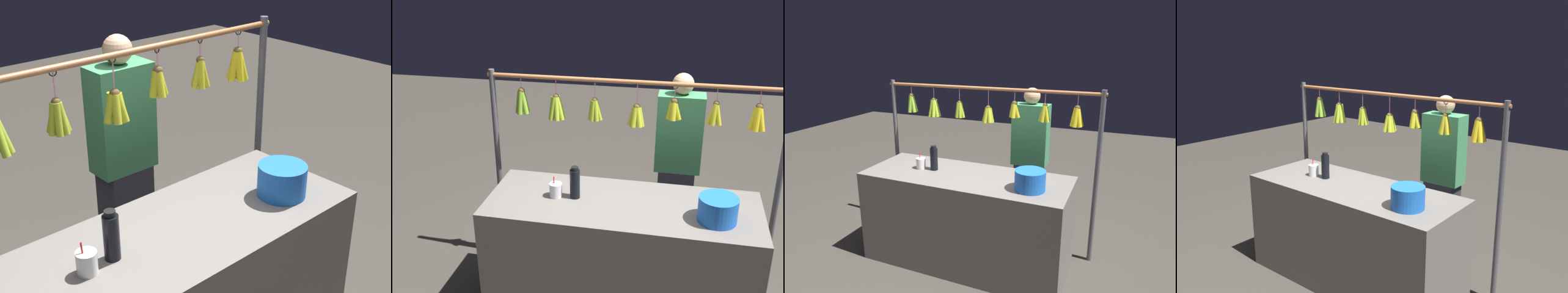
% 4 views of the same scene
% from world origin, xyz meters
% --- Properties ---
extents(ground_plane, '(12.00, 12.00, 0.00)m').
position_xyz_m(ground_plane, '(0.00, 0.00, 0.00)').
color(ground_plane, '#3C3831').
extents(market_counter, '(1.88, 0.71, 0.88)m').
position_xyz_m(market_counter, '(0.00, 0.00, 0.44)').
color(market_counter, '#66605B').
rests_on(market_counter, ground).
extents(display_rack, '(2.23, 0.13, 1.65)m').
position_xyz_m(display_rack, '(0.01, -0.47, 1.22)').
color(display_rack, '#4C4C51').
rests_on(display_rack, ground).
extents(water_bottle, '(0.07, 0.07, 0.23)m').
position_xyz_m(water_bottle, '(0.34, -0.02, 0.99)').
color(water_bottle, black).
rests_on(water_bottle, market_counter).
extents(blue_bucket, '(0.25, 0.25, 0.17)m').
position_xyz_m(blue_bucket, '(-0.62, 0.10, 0.96)').
color(blue_bucket, blue).
rests_on(blue_bucket, market_counter).
extents(drink_cup, '(0.09, 0.09, 0.15)m').
position_xyz_m(drink_cup, '(0.47, -0.00, 0.93)').
color(drink_cup, silver).
rests_on(drink_cup, market_counter).
extents(vendor_person, '(0.38, 0.20, 1.58)m').
position_xyz_m(vendor_person, '(-0.34, -0.90, 0.78)').
color(vendor_person, '#2D2D38').
rests_on(vendor_person, ground).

